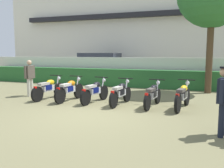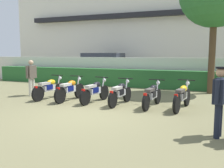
{
  "view_description": "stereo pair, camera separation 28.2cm",
  "coord_description": "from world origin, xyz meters",
  "views": [
    {
      "loc": [
        3.33,
        -6.73,
        1.89
      ],
      "look_at": [
        0.0,
        2.22,
        0.7
      ],
      "focal_mm": 40.14,
      "sensor_mm": 36.0,
      "label": 1
    },
    {
      "loc": [
        3.6,
        -6.63,
        1.89
      ],
      "look_at": [
        0.0,
        2.22,
        0.7
      ],
      "focal_mm": 40.14,
      "sensor_mm": 36.0,
      "label": 2
    }
  ],
  "objects": [
    {
      "name": "building",
      "position": [
        0.0,
        14.72,
        4.39
      ],
      "size": [
        25.95,
        6.5,
        8.77
      ],
      "color": "silver",
      "rests_on": "ground"
    },
    {
      "name": "parked_car",
      "position": [
        -3.52,
        9.59,
        0.94
      ],
      "size": [
        4.54,
        2.15,
        1.89
      ],
      "rotation": [
        0.0,
        0.0,
        -0.02
      ],
      "color": "silver",
      "rests_on": "ground"
    },
    {
      "name": "motorcycle_in_row_5",
      "position": [
        2.67,
        1.91,
        0.46
      ],
      "size": [
        0.6,
        1.96,
        0.97
      ],
      "rotation": [
        0.0,
        0.0,
        1.43
      ],
      "color": "black",
      "rests_on": "ground"
    },
    {
      "name": "officer_0",
      "position": [
        3.75,
        -0.67,
        0.93
      ],
      "size": [
        0.31,
        0.63,
        1.59
      ],
      "rotation": [
        0.0,
        0.0,
        2.92
      ],
      "color": "black",
      "rests_on": "ground"
    },
    {
      "name": "motorcycle_in_row_0",
      "position": [
        -2.65,
        1.86,
        0.45
      ],
      "size": [
        0.6,
        1.94,
        0.96
      ],
      "rotation": [
        0.0,
        0.0,
        1.47
      ],
      "color": "black",
      "rests_on": "ground"
    },
    {
      "name": "compound_wall",
      "position": [
        0.0,
        7.44,
        0.81
      ],
      "size": [
        24.66,
        0.3,
        1.63
      ],
      "primitive_type": "cube",
      "color": "silver",
      "rests_on": "ground"
    },
    {
      "name": "motorcycle_in_row_3",
      "position": [
        0.48,
        1.83,
        0.44
      ],
      "size": [
        0.6,
        1.83,
        0.95
      ],
      "rotation": [
        0.0,
        0.0,
        1.48
      ],
      "color": "black",
      "rests_on": "ground"
    },
    {
      "name": "hedge_row",
      "position": [
        0.0,
        6.74,
        0.49
      ],
      "size": [
        19.72,
        0.7,
        0.97
      ],
      "primitive_type": "cube",
      "color": "#28602D",
      "rests_on": "ground"
    },
    {
      "name": "motorcycle_in_row_1",
      "position": [
        -1.64,
        1.82,
        0.45
      ],
      "size": [
        0.6,
        1.91,
        0.97
      ],
      "rotation": [
        0.0,
        0.0,
        1.5
      ],
      "color": "black",
      "rests_on": "ground"
    },
    {
      "name": "inspector_person",
      "position": [
        -3.84,
        2.21,
        0.93
      ],
      "size": [
        0.22,
        0.65,
        1.58
      ],
      "color": "beige",
      "rests_on": "ground"
    },
    {
      "name": "motorcycle_in_row_2",
      "position": [
        -0.57,
        1.89,
        0.45
      ],
      "size": [
        0.6,
        1.89,
        0.95
      ],
      "rotation": [
        0.0,
        0.0,
        1.43
      ],
      "color": "black",
      "rests_on": "ground"
    },
    {
      "name": "ground",
      "position": [
        0.0,
        0.0,
        0.0
      ],
      "size": [
        60.0,
        60.0,
        0.0
      ],
      "primitive_type": "plane",
      "color": "olive"
    },
    {
      "name": "motorcycle_in_row_4",
      "position": [
        1.66,
        1.87,
        0.44
      ],
      "size": [
        0.6,
        1.9,
        0.94
      ],
      "rotation": [
        0.0,
        0.0,
        1.49
      ],
      "color": "black",
      "rests_on": "ground"
    }
  ]
}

